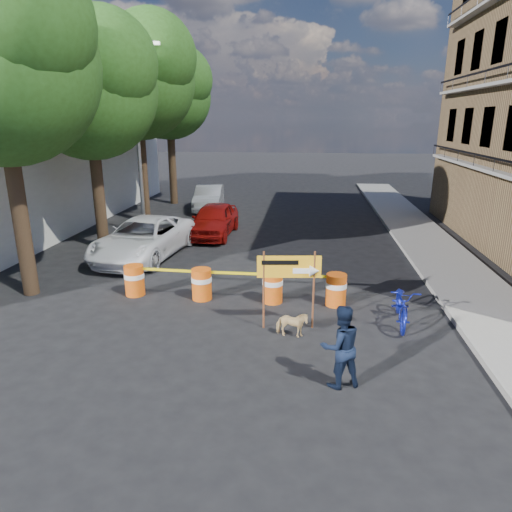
% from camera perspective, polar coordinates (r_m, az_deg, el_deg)
% --- Properties ---
extents(ground, '(120.00, 120.00, 0.00)m').
position_cam_1_polar(ground, '(11.07, -0.64, -9.92)').
color(ground, black).
rests_on(ground, ground).
extents(sidewalk_east, '(2.40, 40.00, 0.15)m').
position_cam_1_polar(sidewalk_east, '(17.28, 22.85, -1.01)').
color(sidewalk_east, gray).
rests_on(sidewalk_east, ground).
extents(tree_mid_a, '(5.25, 5.00, 8.68)m').
position_cam_1_polar(tree_mid_a, '(18.62, -20.06, 19.06)').
color(tree_mid_a, '#332316').
rests_on(tree_mid_a, ground).
extents(tree_mid_b, '(5.67, 5.40, 9.62)m').
position_cam_1_polar(tree_mid_b, '(23.27, -14.55, 20.63)').
color(tree_mid_b, '#332316').
rests_on(tree_mid_b, ground).
extents(tree_far, '(5.04, 4.80, 8.84)m').
position_cam_1_polar(tree_far, '(27.99, -10.73, 19.12)').
color(tree_far, '#332316').
rests_on(tree_far, ground).
extents(streetlamp, '(1.25, 0.18, 8.00)m').
position_cam_1_polar(streetlamp, '(20.59, -14.42, 14.67)').
color(streetlamp, gray).
rests_on(streetlamp, ground).
extents(barrel_far_left, '(0.58, 0.58, 0.90)m').
position_cam_1_polar(barrel_far_left, '(13.77, -14.95, -2.87)').
color(barrel_far_left, '#D2610C').
rests_on(barrel_far_left, ground).
extents(barrel_mid_left, '(0.58, 0.58, 0.90)m').
position_cam_1_polar(barrel_mid_left, '(13.10, -6.81, -3.43)').
color(barrel_mid_left, '#D2610C').
rests_on(barrel_mid_left, ground).
extents(barrel_mid_right, '(0.58, 0.58, 0.90)m').
position_cam_1_polar(barrel_mid_right, '(12.80, 2.08, -3.80)').
color(barrel_mid_right, '#D2610C').
rests_on(barrel_mid_right, ground).
extents(barrel_far_right, '(0.58, 0.58, 0.90)m').
position_cam_1_polar(barrel_far_right, '(12.78, 9.97, -4.10)').
color(barrel_far_right, '#D2610C').
rests_on(barrel_far_right, ground).
extents(detour_sign, '(1.53, 0.31, 1.98)m').
position_cam_1_polar(detour_sign, '(10.94, 5.25, -2.06)').
color(detour_sign, '#592D19').
rests_on(detour_sign, ground).
extents(pedestrian, '(0.98, 0.87, 1.66)m').
position_cam_1_polar(pedestrian, '(8.97, 10.51, -11.05)').
color(pedestrian, black).
rests_on(pedestrian, ground).
extents(bicycle, '(0.79, 1.10, 1.99)m').
position_cam_1_polar(bicycle, '(11.87, 17.97, -3.66)').
color(bicycle, '#131E9E').
rests_on(bicycle, ground).
extents(dog, '(0.80, 0.42, 0.65)m').
position_cam_1_polar(dog, '(10.90, 4.49, -8.52)').
color(dog, '#D9B87C').
rests_on(dog, ground).
extents(suv_white, '(3.02, 5.44, 1.44)m').
position_cam_1_polar(suv_white, '(17.38, -13.87, 2.16)').
color(suv_white, white).
rests_on(suv_white, ground).
extents(sedan_red, '(1.83, 4.24, 1.42)m').
position_cam_1_polar(sedan_red, '(20.12, -5.29, 4.54)').
color(sedan_red, maroon).
rests_on(sedan_red, ground).
extents(sedan_silver, '(1.85, 4.24, 1.36)m').
position_cam_1_polar(sedan_silver, '(26.03, -5.89, 7.26)').
color(sedan_silver, '#ABADB2').
rests_on(sedan_silver, ground).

